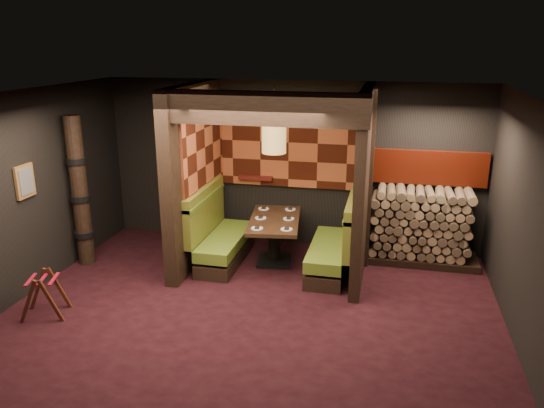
{
  "coord_description": "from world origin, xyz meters",
  "views": [
    {
      "loc": [
        1.66,
        -6.02,
        3.49
      ],
      "look_at": [
        0.0,
        1.3,
        1.15
      ],
      "focal_mm": 35.0,
      "sensor_mm": 36.0,
      "label": 1
    }
  ],
  "objects_px": {
    "booth_bench_left": "(219,238)",
    "booth_bench_right": "(335,248)",
    "luggage_rack": "(44,293)",
    "totem_column": "(80,193)",
    "pendant_lamp": "(274,138)",
    "firewood_stack": "(425,226)",
    "dining_table": "(275,233)"
  },
  "relations": [
    {
      "from": "booth_bench_right",
      "to": "totem_column",
      "type": "relative_size",
      "value": 0.67
    },
    {
      "from": "totem_column",
      "to": "booth_bench_left",
      "type": "bearing_deg",
      "value": 14.75
    },
    {
      "from": "booth_bench_left",
      "to": "totem_column",
      "type": "relative_size",
      "value": 0.67
    },
    {
      "from": "booth_bench_left",
      "to": "totem_column",
      "type": "distance_m",
      "value": 2.3
    },
    {
      "from": "pendant_lamp",
      "to": "totem_column",
      "type": "relative_size",
      "value": 0.42
    },
    {
      "from": "dining_table",
      "to": "luggage_rack",
      "type": "distance_m",
      "value": 3.49
    },
    {
      "from": "booth_bench_right",
      "to": "luggage_rack",
      "type": "relative_size",
      "value": 2.37
    },
    {
      "from": "booth_bench_left",
      "to": "dining_table",
      "type": "height_order",
      "value": "booth_bench_left"
    },
    {
      "from": "totem_column",
      "to": "firewood_stack",
      "type": "height_order",
      "value": "totem_column"
    },
    {
      "from": "booth_bench_left",
      "to": "firewood_stack",
      "type": "bearing_deg",
      "value": 12.17
    },
    {
      "from": "booth_bench_right",
      "to": "firewood_stack",
      "type": "distance_m",
      "value": 1.54
    },
    {
      "from": "booth_bench_left",
      "to": "booth_bench_right",
      "type": "bearing_deg",
      "value": 0.0
    },
    {
      "from": "booth_bench_left",
      "to": "dining_table",
      "type": "xyz_separation_m",
      "value": [
        0.9,
        0.13,
        0.12
      ]
    },
    {
      "from": "booth_bench_right",
      "to": "pendant_lamp",
      "type": "distance_m",
      "value": 1.94
    },
    {
      "from": "booth_bench_left",
      "to": "luggage_rack",
      "type": "height_order",
      "value": "booth_bench_left"
    },
    {
      "from": "luggage_rack",
      "to": "totem_column",
      "type": "bearing_deg",
      "value": 103.89
    },
    {
      "from": "pendant_lamp",
      "to": "luggage_rack",
      "type": "bearing_deg",
      "value": -138.26
    },
    {
      "from": "booth_bench_left",
      "to": "luggage_rack",
      "type": "xyz_separation_m",
      "value": [
        -1.68,
        -2.22,
        -0.09
      ]
    },
    {
      "from": "booth_bench_left",
      "to": "pendant_lamp",
      "type": "xyz_separation_m",
      "value": [
        0.9,
        0.08,
        1.66
      ]
    },
    {
      "from": "firewood_stack",
      "to": "booth_bench_right",
      "type": "bearing_deg",
      "value": -152.65
    },
    {
      "from": "dining_table",
      "to": "luggage_rack",
      "type": "xyz_separation_m",
      "value": [
        -2.57,
        -2.34,
        -0.21
      ]
    },
    {
      "from": "booth_bench_left",
      "to": "pendant_lamp",
      "type": "height_order",
      "value": "pendant_lamp"
    },
    {
      "from": "dining_table",
      "to": "luggage_rack",
      "type": "relative_size",
      "value": 2.25
    },
    {
      "from": "pendant_lamp",
      "to": "firewood_stack",
      "type": "bearing_deg",
      "value": 14.83
    },
    {
      "from": "booth_bench_right",
      "to": "firewood_stack",
      "type": "height_order",
      "value": "firewood_stack"
    },
    {
      "from": "booth_bench_right",
      "to": "luggage_rack",
      "type": "distance_m",
      "value": 4.2
    },
    {
      "from": "booth_bench_right",
      "to": "luggage_rack",
      "type": "bearing_deg",
      "value": -148.15
    },
    {
      "from": "booth_bench_right",
      "to": "pendant_lamp",
      "type": "bearing_deg",
      "value": 175.56
    },
    {
      "from": "dining_table",
      "to": "totem_column",
      "type": "relative_size",
      "value": 0.63
    },
    {
      "from": "totem_column",
      "to": "pendant_lamp",
      "type": "bearing_deg",
      "value": 11.88
    },
    {
      "from": "dining_table",
      "to": "pendant_lamp",
      "type": "xyz_separation_m",
      "value": [
        -0.0,
        -0.05,
        1.54
      ]
    },
    {
      "from": "booth_bench_right",
      "to": "dining_table",
      "type": "distance_m",
      "value": 1.01
    }
  ]
}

